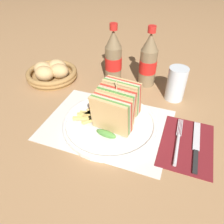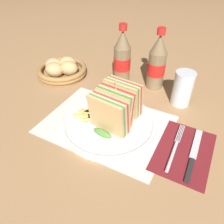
% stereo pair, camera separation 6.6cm
% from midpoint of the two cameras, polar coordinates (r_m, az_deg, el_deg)
% --- Properties ---
extents(ground_plane, '(4.00, 4.00, 0.00)m').
position_cam_midpoint_polar(ground_plane, '(0.70, 1.11, -1.86)').
color(ground_plane, '#9E754C').
extents(placemat, '(0.38, 0.28, 0.00)m').
position_cam_midpoint_polar(placemat, '(0.68, 1.42, -3.32)').
color(placemat, silver).
rests_on(placemat, ground_plane).
extents(plate_main, '(0.29, 0.29, 0.02)m').
position_cam_midpoint_polar(plate_main, '(0.67, 2.04, -3.05)').
color(plate_main, white).
rests_on(plate_main, ground_plane).
extents(club_sandwich, '(0.12, 0.17, 0.15)m').
position_cam_midpoint_polar(club_sandwich, '(0.63, 3.99, 1.26)').
color(club_sandwich, tan).
rests_on(club_sandwich, plate_main).
extents(fries_pile, '(0.09, 0.10, 0.02)m').
position_cam_midpoint_polar(fries_pile, '(0.67, -2.93, -0.52)').
color(fries_pile, '#E5C166').
rests_on(fries_pile, plate_main).
extents(ketchup_blob, '(0.04, 0.03, 0.01)m').
position_cam_midpoint_polar(ketchup_blob, '(0.69, -1.83, 0.56)').
color(ketchup_blob, maroon).
rests_on(ketchup_blob, plate_main).
extents(napkin, '(0.14, 0.21, 0.00)m').
position_cam_midpoint_polar(napkin, '(0.64, 21.20, -9.61)').
color(napkin, maroon).
rests_on(napkin, ground_plane).
extents(fork, '(0.02, 0.19, 0.01)m').
position_cam_midpoint_polar(fork, '(0.63, 18.86, -9.69)').
color(fork, silver).
rests_on(fork, napkin).
extents(knife, '(0.02, 0.20, 0.00)m').
position_cam_midpoint_polar(knife, '(0.64, 23.41, -10.17)').
color(knife, black).
rests_on(knife, napkin).
extents(coke_bottle_near, '(0.07, 0.07, 0.22)m').
position_cam_midpoint_polar(coke_bottle_near, '(0.85, 4.95, 13.74)').
color(coke_bottle_near, '#7A6647').
rests_on(coke_bottle_near, ground_plane).
extents(coke_bottle_far, '(0.07, 0.07, 0.22)m').
position_cam_midpoint_polar(coke_bottle_far, '(0.83, 13.94, 12.14)').
color(coke_bottle_far, '#7A6647').
rests_on(coke_bottle_far, ground_plane).
extents(glass_near, '(0.07, 0.07, 0.12)m').
position_cam_midpoint_polar(glass_near, '(0.78, 20.33, 5.70)').
color(glass_near, silver).
rests_on(glass_near, ground_plane).
extents(bread_basket, '(0.20, 0.20, 0.07)m').
position_cam_midpoint_polar(bread_basket, '(0.93, -10.94, 10.84)').
color(bread_basket, olive).
rests_on(bread_basket, ground_plane).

